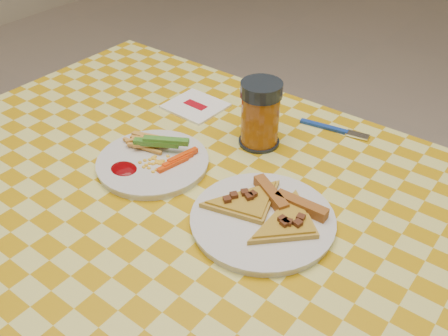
{
  "coord_description": "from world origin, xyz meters",
  "views": [
    {
      "loc": [
        0.43,
        -0.5,
        1.33
      ],
      "look_at": [
        -0.02,
        0.09,
        0.78
      ],
      "focal_mm": 40.0,
      "sensor_mm": 36.0,
      "label": 1
    }
  ],
  "objects_px": {
    "plate_right": "(263,221)",
    "drink_glass": "(260,115)",
    "table": "(203,234)",
    "plate_left": "(153,163)"
  },
  "relations": [
    {
      "from": "table",
      "to": "plate_right",
      "type": "height_order",
      "value": "plate_right"
    },
    {
      "from": "plate_right",
      "to": "drink_glass",
      "type": "relative_size",
      "value": 1.74
    },
    {
      "from": "drink_glass",
      "to": "plate_right",
      "type": "bearing_deg",
      "value": -54.36
    },
    {
      "from": "plate_right",
      "to": "drink_glass",
      "type": "xyz_separation_m",
      "value": [
        -0.14,
        0.2,
        0.06
      ]
    },
    {
      "from": "plate_right",
      "to": "drink_glass",
      "type": "bearing_deg",
      "value": 125.64
    },
    {
      "from": "table",
      "to": "plate_left",
      "type": "height_order",
      "value": "plate_left"
    },
    {
      "from": "plate_left",
      "to": "drink_glass",
      "type": "xyz_separation_m",
      "value": [
        0.12,
        0.19,
        0.06
      ]
    },
    {
      "from": "drink_glass",
      "to": "plate_left",
      "type": "bearing_deg",
      "value": -121.38
    },
    {
      "from": "plate_left",
      "to": "plate_right",
      "type": "relative_size",
      "value": 0.89
    },
    {
      "from": "table",
      "to": "drink_glass",
      "type": "bearing_deg",
      "value": 97.77
    }
  ]
}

